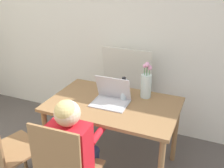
% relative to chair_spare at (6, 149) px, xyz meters
% --- Properties ---
extents(wall_back, '(6.40, 0.05, 2.50)m').
position_rel_chair_spare_xyz_m(wall_back, '(0.41, 1.53, 0.77)').
color(wall_back, white).
rests_on(wall_back, ground_plane).
extents(dining_table, '(1.19, 0.75, 0.73)m').
position_rel_chair_spare_xyz_m(dining_table, '(0.69, 0.68, 0.16)').
color(dining_table, olive).
rests_on(dining_table, ground_plane).
extents(chair_spare, '(0.49, 0.49, 0.94)m').
position_rel_chair_spare_xyz_m(chair_spare, '(0.00, 0.00, 0.00)').
color(chair_spare, olive).
rests_on(chair_spare, ground_plane).
extents(person_seated, '(0.33, 0.43, 1.06)m').
position_rel_chair_spare_xyz_m(person_seated, '(0.62, 0.08, 0.19)').
color(person_seated, red).
rests_on(person_seated, ground_plane).
extents(laptop, '(0.33, 0.26, 0.24)m').
position_rel_chair_spare_xyz_m(laptop, '(0.67, 0.69, 0.30)').
color(laptop, '#B2B2B7').
rests_on(laptop, dining_table).
extents(flower_vase, '(0.10, 0.10, 0.36)m').
position_rel_chair_spare_xyz_m(flower_vase, '(0.93, 0.92, 0.39)').
color(flower_vase, silver).
rests_on(flower_vase, dining_table).
extents(water_bottle, '(0.06, 0.06, 0.23)m').
position_rel_chair_spare_xyz_m(water_bottle, '(0.75, 0.78, 0.35)').
color(water_bottle, silver).
rests_on(water_bottle, dining_table).
extents(cardboard_panel, '(0.58, 0.16, 1.06)m').
position_rel_chair_spare_xyz_m(cardboard_panel, '(0.57, 1.39, 0.05)').
color(cardboard_panel, silver).
rests_on(cardboard_panel, ground_plane).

